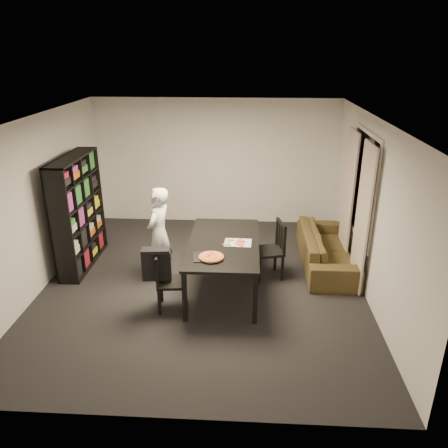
# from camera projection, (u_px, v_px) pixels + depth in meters

# --- Properties ---
(room) EXTENTS (5.01, 5.51, 2.61)m
(room) POSITION_uv_depth(u_px,v_px,m) (202.00, 207.00, 6.51)
(room) COLOR black
(room) RESTS_ON ground
(window_pane) EXTENTS (0.02, 1.40, 1.60)m
(window_pane) POSITION_uv_depth(u_px,v_px,m) (363.00, 186.00, 6.86)
(window_pane) COLOR black
(window_pane) RESTS_ON room
(window_frame) EXTENTS (0.03, 1.52, 1.72)m
(window_frame) POSITION_uv_depth(u_px,v_px,m) (362.00, 186.00, 6.86)
(window_frame) COLOR white
(window_frame) RESTS_ON room
(curtain_left) EXTENTS (0.03, 0.70, 2.25)m
(curtain_left) POSITION_uv_depth(u_px,v_px,m) (362.00, 218.00, 6.51)
(curtain_left) COLOR #C0B2A4
(curtain_left) RESTS_ON room
(curtain_right) EXTENTS (0.03, 0.70, 2.25)m
(curtain_right) POSITION_uv_depth(u_px,v_px,m) (348.00, 196.00, 7.48)
(curtain_right) COLOR #C0B2A4
(curtain_right) RESTS_ON room
(bookshelf) EXTENTS (0.35, 1.50, 1.90)m
(bookshelf) POSITION_uv_depth(u_px,v_px,m) (78.00, 212.00, 7.31)
(bookshelf) COLOR black
(bookshelf) RESTS_ON room
(dining_table) EXTENTS (1.06, 1.91, 0.80)m
(dining_table) POSITION_uv_depth(u_px,v_px,m) (224.00, 246.00, 6.60)
(dining_table) COLOR black
(dining_table) RESTS_ON room
(chair_left) EXTENTS (0.45, 0.45, 0.88)m
(chair_left) POSITION_uv_depth(u_px,v_px,m) (166.00, 277.00, 6.17)
(chair_left) COLOR black
(chair_left) RESTS_ON room
(chair_right) EXTENTS (0.54, 0.54, 0.95)m
(chair_right) POSITION_uv_depth(u_px,v_px,m) (274.00, 246.00, 7.05)
(chair_right) COLOR black
(chair_right) RESTS_ON room
(draped_jacket) EXTENTS (0.41, 0.21, 0.48)m
(draped_jacket) POSITION_uv_depth(u_px,v_px,m) (156.00, 263.00, 6.08)
(draped_jacket) COLOR black
(draped_jacket) RESTS_ON chair_left
(person) EXTENTS (0.50, 0.64, 1.53)m
(person) POSITION_uv_depth(u_px,v_px,m) (159.00, 234.00, 6.94)
(person) COLOR silver
(person) RESTS_ON room
(baking_tray) EXTENTS (0.44, 0.38, 0.01)m
(baking_tray) POSITION_uv_depth(u_px,v_px,m) (208.00, 257.00, 6.10)
(baking_tray) COLOR black
(baking_tray) RESTS_ON dining_table
(pepperoni_pizza) EXTENTS (0.35, 0.35, 0.03)m
(pepperoni_pizza) POSITION_uv_depth(u_px,v_px,m) (211.00, 257.00, 6.05)
(pepperoni_pizza) COLOR #AA5F31
(pepperoni_pizza) RESTS_ON dining_table
(kitchen_towel) EXTENTS (0.41, 0.31, 0.01)m
(kitchen_towel) POSITION_uv_depth(u_px,v_px,m) (238.00, 243.00, 6.54)
(kitchen_towel) COLOR white
(kitchen_towel) RESTS_ON dining_table
(pizza_slices) EXTENTS (0.42, 0.38, 0.01)m
(pizza_slices) POSITION_uv_depth(u_px,v_px,m) (234.00, 242.00, 6.53)
(pizza_slices) COLOR #E18446
(pizza_slices) RESTS_ON dining_table
(sofa) EXTENTS (0.81, 2.06, 0.60)m
(sofa) POSITION_uv_depth(u_px,v_px,m) (326.00, 249.00, 7.51)
(sofa) COLOR #42371A
(sofa) RESTS_ON room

